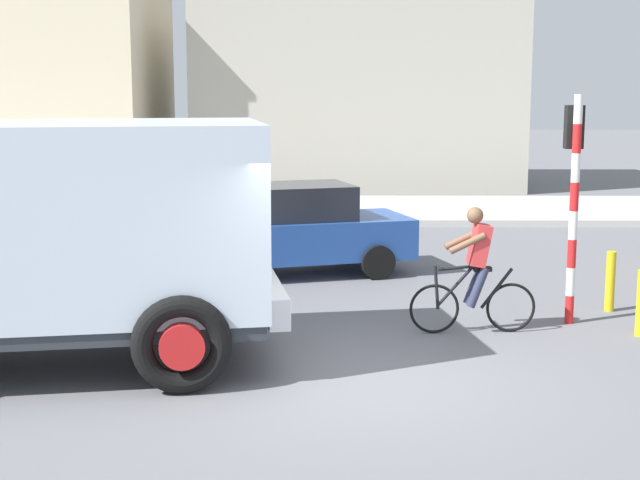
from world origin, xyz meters
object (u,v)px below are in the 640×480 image
object	(u,v)px
truck_foreground	(41,229)
bollard_far	(610,281)
cyclist	(475,270)
traffic_light_pole	(574,177)
car_far_side	(293,229)

from	to	relation	value
truck_foreground	bollard_far	size ratio (longest dim) A/B	6.40
cyclist	traffic_light_pole	size ratio (longest dim) A/B	0.54
traffic_light_pole	car_far_side	world-z (taller)	traffic_light_pole
truck_foreground	cyclist	size ratio (longest dim) A/B	3.33
traffic_light_pole	car_far_side	bearing A→B (deg)	140.10
truck_foreground	bollard_far	bearing A→B (deg)	20.52
traffic_light_pole	bollard_far	size ratio (longest dim) A/B	3.56
cyclist	car_far_side	size ratio (longest dim) A/B	0.40
cyclist	traffic_light_pole	distance (m)	1.97
bollard_far	traffic_light_pole	bearing A→B (deg)	-140.39
bollard_far	car_far_side	bearing A→B (deg)	150.51
cyclist	truck_foreground	bearing A→B (deg)	-163.50
car_far_side	cyclist	bearing A→B (deg)	-56.87
truck_foreground	traffic_light_pole	distance (m)	7.12
car_far_side	bollard_far	distance (m)	5.53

